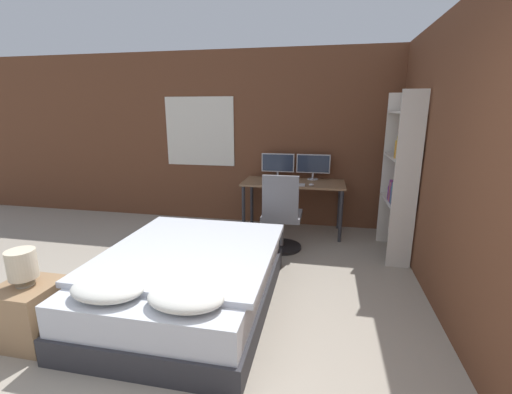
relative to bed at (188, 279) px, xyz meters
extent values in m
cube|color=brown|center=(0.52, 2.64, 1.08)|extent=(12.00, 0.06, 2.70)
cube|color=silver|center=(-0.81, 2.60, 1.20)|extent=(1.14, 0.01, 1.09)
cube|color=#A3B2CC|center=(-0.81, 2.60, 1.20)|extent=(1.06, 0.01, 1.01)
cube|color=brown|center=(2.29, 0.10, 1.08)|extent=(0.06, 12.00, 2.70)
cube|color=#2D2D33|center=(0.00, 0.02, -0.16)|extent=(1.51, 2.02, 0.22)
cube|color=silver|center=(0.00, 0.02, 0.08)|extent=(1.45, 1.96, 0.26)
cube|color=silver|center=(0.00, 0.14, 0.23)|extent=(1.55, 1.70, 0.05)
ellipsoid|color=silver|center=(-0.30, -0.74, 0.27)|extent=(0.55, 0.38, 0.13)
ellipsoid|color=silver|center=(0.30, -0.74, 0.27)|extent=(0.55, 0.38, 0.13)
cube|color=#997551|center=(-1.03, -0.73, -0.03)|extent=(0.44, 0.44, 0.48)
cylinder|color=gray|center=(-1.03, -0.73, 0.22)|extent=(0.13, 0.13, 0.02)
cylinder|color=gray|center=(-1.03, -0.73, 0.25)|extent=(0.02, 0.02, 0.05)
cylinder|color=beige|center=(-1.03, -0.73, 0.39)|extent=(0.21, 0.21, 0.22)
cube|color=#846042|center=(0.76, 2.23, 0.49)|extent=(1.49, 0.68, 0.03)
cylinder|color=#2D2D33|center=(0.07, 1.94, 0.11)|extent=(0.05, 0.05, 0.74)
cylinder|color=#2D2D33|center=(1.46, 1.94, 0.11)|extent=(0.05, 0.05, 0.74)
cylinder|color=#2D2D33|center=(0.07, 2.52, 0.11)|extent=(0.05, 0.05, 0.74)
cylinder|color=#2D2D33|center=(1.46, 2.52, 0.11)|extent=(0.05, 0.05, 0.74)
cylinder|color=#B7B7BC|center=(0.49, 2.47, 0.51)|extent=(0.16, 0.16, 0.01)
cylinder|color=#B7B7BC|center=(0.49, 2.47, 0.57)|extent=(0.03, 0.03, 0.09)
cube|color=#B7B7BC|center=(0.49, 2.47, 0.75)|extent=(0.50, 0.03, 0.28)
cube|color=#232D42|center=(0.49, 2.45, 0.75)|extent=(0.47, 0.00, 0.25)
cylinder|color=#B7B7BC|center=(1.03, 2.47, 0.51)|extent=(0.16, 0.16, 0.01)
cylinder|color=#B7B7BC|center=(1.03, 2.47, 0.57)|extent=(0.03, 0.03, 0.09)
cube|color=#B7B7BC|center=(1.03, 2.47, 0.75)|extent=(0.50, 0.03, 0.28)
cube|color=#232D42|center=(1.03, 2.45, 0.75)|extent=(0.47, 0.00, 0.25)
cube|color=#B7B7BC|center=(0.76, 2.00, 0.52)|extent=(0.36, 0.13, 0.02)
ellipsoid|color=#B7B7BC|center=(1.03, 2.00, 0.53)|extent=(0.07, 0.05, 0.04)
cylinder|color=black|center=(0.69, 1.55, -0.25)|extent=(0.52, 0.52, 0.04)
cylinder|color=gray|center=(0.69, 1.55, -0.04)|extent=(0.05, 0.05, 0.38)
cube|color=slate|center=(0.69, 1.55, 0.19)|extent=(0.50, 0.50, 0.07)
cube|color=slate|center=(0.69, 1.33, 0.50)|extent=(0.45, 0.05, 0.54)
cube|color=beige|center=(2.10, 1.25, 0.74)|extent=(0.27, 0.02, 2.02)
cube|color=beige|center=(2.10, 2.08, 0.74)|extent=(0.27, 0.02, 2.02)
cube|color=beige|center=(2.10, 1.66, 0.44)|extent=(0.27, 0.81, 0.02)
cube|color=beige|center=(2.10, 1.66, 0.98)|extent=(0.27, 0.81, 0.02)
cube|color=beige|center=(2.10, 1.66, 1.51)|extent=(0.27, 0.81, 0.02)
cube|color=#28282D|center=(2.10, 1.29, 0.56)|extent=(0.22, 0.04, 0.23)
cube|color=#7A387F|center=(2.10, 1.33, 0.57)|extent=(0.22, 0.04, 0.24)
cube|color=#7A387F|center=(2.10, 1.39, 0.54)|extent=(0.22, 0.03, 0.18)
cube|color=teal|center=(2.10, 1.43, 0.58)|extent=(0.22, 0.04, 0.26)
cube|color=#2D4784|center=(2.10, 1.48, 0.55)|extent=(0.22, 0.03, 0.20)
cube|color=#7A387F|center=(2.10, 1.52, 0.57)|extent=(0.22, 0.04, 0.24)
cube|color=orange|center=(2.10, 1.56, 0.57)|extent=(0.22, 0.02, 0.24)
cube|color=#7A387F|center=(2.10, 1.60, 0.58)|extent=(0.22, 0.04, 0.26)
cube|color=#7A387F|center=(2.10, 1.66, 0.54)|extent=(0.22, 0.04, 0.17)
cube|color=#2D4784|center=(2.10, 1.28, 1.08)|extent=(0.22, 0.02, 0.18)
cube|color=#BCB29E|center=(2.10, 1.32, 1.10)|extent=(0.22, 0.04, 0.21)
cube|color=#BCB29E|center=(2.10, 1.36, 1.12)|extent=(0.22, 0.02, 0.25)
cube|color=gold|center=(2.10, 1.40, 1.12)|extent=(0.22, 0.03, 0.25)
cube|color=orange|center=(2.10, 1.44, 1.08)|extent=(0.22, 0.04, 0.17)
cube|color=gold|center=(2.10, 1.49, 1.10)|extent=(0.22, 0.04, 0.20)
camera|label=1|loc=(1.20, -2.73, 1.53)|focal=24.00mm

